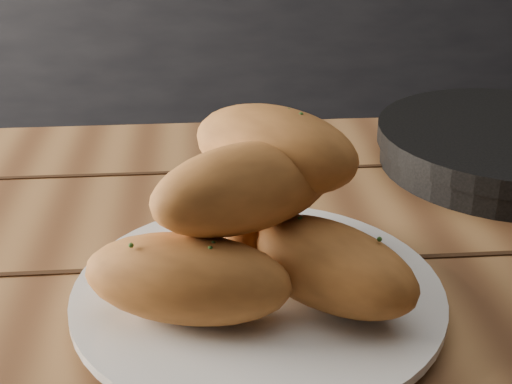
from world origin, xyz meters
TOP-DOWN VIEW (x-y plane):
  - counter at (0.00, 1.70)m, footprint 2.80×0.60m
  - plate at (-0.21, -0.53)m, footprint 0.29×0.29m
  - bread_rolls at (-0.21, -0.52)m, footprint 0.26×0.23m
  - skillet at (0.10, -0.27)m, footprint 0.43×0.30m

SIDE VIEW (x-z plane):
  - counter at x=0.00m, z-range 0.00..0.90m
  - plate at x=-0.21m, z-range 0.75..0.77m
  - skillet at x=0.10m, z-range 0.75..0.80m
  - bread_rolls at x=-0.21m, z-range 0.76..0.89m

